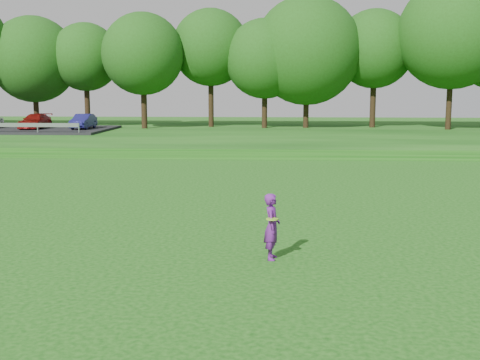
{
  "coord_description": "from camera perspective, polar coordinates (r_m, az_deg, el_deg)",
  "views": [
    {
      "loc": [
        1.62,
        -15.23,
        4.07
      ],
      "look_at": [
        0.57,
        2.79,
        1.3
      ],
      "focal_mm": 45.0,
      "sensor_mm": 36.0,
      "label": 1
    }
  ],
  "objects": [
    {
      "name": "treeline",
      "position": [
        53.41,
        1.65,
        13.05
      ],
      "size": [
        104.0,
        7.0,
        15.0
      ],
      "primitive_type": null,
      "color": "#1C4810",
      "rests_on": "berm"
    },
    {
      "name": "walking_path",
      "position": [
        35.5,
        0.72,
        2.17
      ],
      "size": [
        130.0,
        1.6,
        0.04
      ],
      "primitive_type": "cube",
      "color": "gray",
      "rests_on": "ground"
    },
    {
      "name": "ground",
      "position": [
        15.85,
        -2.65,
        -6.16
      ],
      "size": [
        140.0,
        140.0,
        0.0
      ],
      "primitive_type": "plane",
      "color": "#10440D",
      "rests_on": "ground"
    },
    {
      "name": "woman",
      "position": [
        14.39,
        3.05,
        -4.42
      ],
      "size": [
        0.43,
        0.69,
        1.6
      ],
      "color": "#641B7D",
      "rests_on": "ground"
    },
    {
      "name": "berm",
      "position": [
        49.4,
        1.47,
        4.34
      ],
      "size": [
        130.0,
        30.0,
        0.6
      ],
      "primitive_type": "cube",
      "color": "#10440D",
      "rests_on": "ground"
    }
  ]
}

